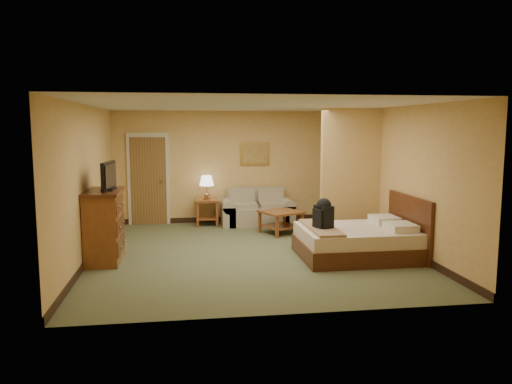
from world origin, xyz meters
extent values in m
plane|color=#555C3B|center=(0.00, 0.00, 0.00)|extent=(6.00, 6.00, 0.00)
plane|color=white|center=(0.00, 0.00, 2.60)|extent=(6.00, 6.00, 0.00)
cube|color=tan|center=(0.00, 3.00, 1.30)|extent=(5.50, 0.02, 2.60)
cube|color=tan|center=(-2.75, 0.00, 1.30)|extent=(0.02, 6.00, 2.60)
cube|color=tan|center=(2.75, 0.00, 1.30)|extent=(0.02, 6.00, 2.60)
cube|color=tan|center=(2.15, 0.93, 1.30)|extent=(1.20, 0.15, 2.60)
cube|color=beige|center=(-1.95, 2.97, 1.05)|extent=(0.94, 0.06, 2.10)
cube|color=brown|center=(-1.95, 2.96, 1.00)|extent=(0.80, 0.04, 2.00)
cylinder|color=#A6763D|center=(-1.65, 2.90, 1.00)|extent=(0.04, 0.12, 0.04)
cube|color=black|center=(0.00, 2.99, 0.06)|extent=(5.50, 0.02, 0.12)
cube|color=tan|center=(0.51, 2.52, 0.20)|extent=(1.35, 0.73, 0.41)
cube|color=tan|center=(0.51, 2.84, 0.62)|extent=(1.35, 0.17, 0.43)
cube|color=tan|center=(-0.17, 2.52, 0.23)|extent=(0.29, 0.73, 0.45)
cube|color=tan|center=(1.19, 2.52, 0.23)|extent=(0.29, 0.73, 0.45)
cube|color=brown|center=(-0.64, 2.65, 0.58)|extent=(0.54, 0.54, 0.04)
cube|color=brown|center=(-0.64, 2.65, 0.16)|extent=(0.46, 0.46, 0.03)
cube|color=brown|center=(-0.86, 2.43, 0.28)|extent=(0.05, 0.05, 0.55)
cube|color=brown|center=(-0.42, 2.43, 0.28)|extent=(0.05, 0.05, 0.55)
cube|color=brown|center=(-0.86, 2.87, 0.28)|extent=(0.05, 0.05, 0.55)
cube|color=brown|center=(-0.42, 2.87, 0.28)|extent=(0.05, 0.05, 0.55)
cylinder|color=#A6763D|center=(-0.64, 2.65, 0.62)|extent=(0.16, 0.16, 0.04)
cylinder|color=#A6763D|center=(-0.64, 2.65, 0.82)|extent=(0.02, 0.02, 0.27)
cone|color=white|center=(-0.64, 2.65, 1.02)|extent=(0.33, 0.33, 0.23)
cube|color=brown|center=(0.85, 1.51, 0.46)|extent=(0.99, 0.99, 0.04)
cube|color=brown|center=(0.85, 1.51, 0.16)|extent=(0.85, 0.85, 0.03)
cube|color=brown|center=(0.53, 1.19, 0.22)|extent=(0.05, 0.05, 0.45)
cube|color=brown|center=(1.17, 1.83, 0.22)|extent=(0.05, 0.05, 0.45)
cube|color=#B78E3F|center=(0.51, 2.98, 1.60)|extent=(0.69, 0.03, 0.54)
cube|color=olive|center=(0.51, 2.96, 1.60)|extent=(0.58, 0.02, 0.42)
cube|color=brown|center=(-2.48, -0.22, 0.57)|extent=(0.52, 1.05, 1.14)
cube|color=#431E0F|center=(-2.48, -0.22, 1.17)|extent=(0.59, 1.12, 0.06)
cube|color=black|center=(-2.38, -0.22, 1.21)|extent=(0.22, 0.35, 0.03)
cube|color=black|center=(-2.38, -0.22, 1.44)|extent=(0.14, 0.77, 0.46)
cube|color=#431E0F|center=(1.75, -0.58, 0.14)|extent=(1.92, 1.53, 0.29)
cube|color=#F6E2C9|center=(1.75, -0.58, 0.40)|extent=(1.86, 1.48, 0.23)
cube|color=#431E0F|center=(2.71, -0.58, 0.53)|extent=(0.06, 1.63, 1.05)
cube|color=white|center=(2.40, -0.92, 0.57)|extent=(0.43, 0.53, 0.13)
cube|color=white|center=(2.40, -0.25, 0.57)|extent=(0.43, 0.53, 0.13)
cube|color=#937150|center=(1.13, -0.58, 0.54)|extent=(0.43, 1.44, 0.05)
cube|color=black|center=(1.15, -0.66, 0.72)|extent=(0.30, 0.36, 0.41)
sphere|color=black|center=(1.15, -0.66, 0.93)|extent=(0.25, 0.25, 0.25)
camera|label=1|loc=(-1.16, -8.62, 2.23)|focal=35.00mm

